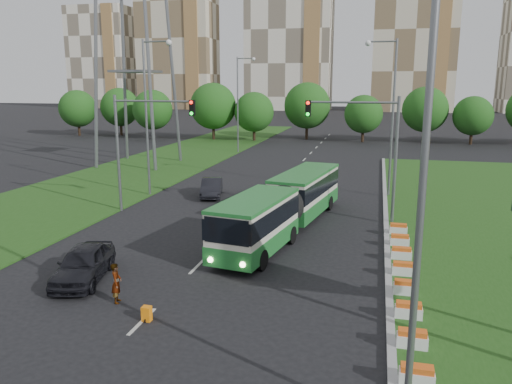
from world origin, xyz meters
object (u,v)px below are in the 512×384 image
(articulated_bus, at_px, (284,205))
(car_left_far, at_px, (212,188))
(car_left_near, at_px, (84,263))
(shopping_trolley, at_px, (147,314))
(traffic_mast_left, at_px, (139,135))
(traffic_mast_median, at_px, (370,139))
(pedestrian, at_px, (116,283))

(articulated_bus, height_order, car_left_far, articulated_bus)
(car_left_near, bearing_deg, articulated_bus, 39.69)
(shopping_trolley, bearing_deg, car_left_near, 146.46)
(traffic_mast_left, relative_size, shopping_trolley, 13.89)
(articulated_bus, bearing_deg, traffic_mast_median, 42.26)
(traffic_mast_left, relative_size, car_left_far, 1.84)
(traffic_mast_median, xyz_separation_m, car_left_far, (-12.05, 4.80, -4.63))
(traffic_mast_left, relative_size, pedestrian, 4.79)
(shopping_trolley, bearing_deg, car_left_far, 102.03)
(traffic_mast_left, xyz_separation_m, car_left_near, (3.03, -11.93, -4.55))
(pedestrian, bearing_deg, articulated_bus, -39.93)
(traffic_mast_median, relative_size, car_left_near, 1.70)
(traffic_mast_median, xyz_separation_m, traffic_mast_left, (-15.16, -1.00, 0.00))
(articulated_bus, xyz_separation_m, car_left_near, (-7.32, -9.80, -0.81))
(pedestrian, bearing_deg, car_left_far, -10.35)
(car_left_near, xyz_separation_m, pedestrian, (2.62, -1.76, 0.03))
(pedestrian, distance_m, shopping_trolley, 2.32)
(traffic_mast_left, bearing_deg, car_left_far, 61.86)
(traffic_mast_left, height_order, car_left_far, traffic_mast_left)
(articulated_bus, relative_size, shopping_trolley, 27.81)
(car_left_far, height_order, shopping_trolley, car_left_far)
(traffic_mast_median, relative_size, traffic_mast_left, 1.00)
(articulated_bus, distance_m, car_left_far, 10.78)
(traffic_mast_left, height_order, shopping_trolley, traffic_mast_left)
(car_left_near, bearing_deg, shopping_trolley, -47.02)
(traffic_mast_median, bearing_deg, articulated_bus, -146.93)
(car_left_far, height_order, pedestrian, pedestrian)
(articulated_bus, relative_size, car_left_far, 3.69)
(car_left_far, bearing_deg, car_left_near, -104.91)
(traffic_mast_median, relative_size, shopping_trolley, 13.89)
(car_left_near, distance_m, shopping_trolley, 5.43)
(articulated_bus, distance_m, pedestrian, 12.51)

